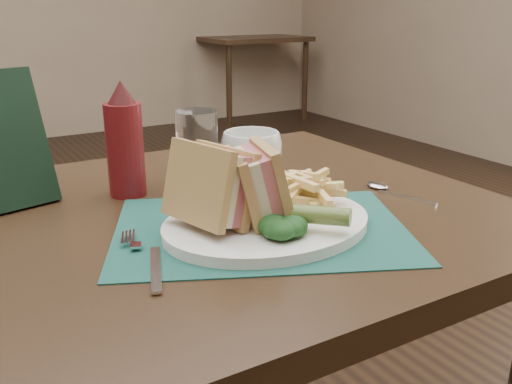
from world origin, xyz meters
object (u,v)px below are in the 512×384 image
sandwich_half_a (198,188)px  sandwich_half_b (242,184)px  saucer (251,180)px  ketchup_bottle (124,139)px  plate (267,224)px  check_presenter (3,141)px  drinking_glass (197,149)px  coffee_cup (251,155)px  table_bg_right (250,78)px  placemat (261,229)px

sandwich_half_a → sandwich_half_b: 0.06m
saucer → ketchup_bottle: ketchup_bottle is taller
plate → ketchup_bottle: size_ratio=1.61×
plate → check_presenter: size_ratio=1.42×
plate → ketchup_bottle: (-0.11, 0.25, 0.08)m
plate → check_presenter: bearing=133.2°
sandwich_half_a → saucer: 0.27m
drinking_glass → coffee_cup: bearing=-22.5°
table_bg_right → saucer: saucer is taller
plate → saucer: bearing=63.8°
saucer → drinking_glass: bearing=157.5°
sandwich_half_a → sandwich_half_b: (0.06, -0.00, -0.00)m
table_bg_right → drinking_glass: 4.37m
sandwich_half_a → ketchup_bottle: 0.24m
table_bg_right → saucer: (-2.19, -3.74, 0.38)m
coffee_cup → drinking_glass: 0.09m
placemat → coffee_cup: 0.22m
placemat → check_presenter: 0.41m
plate → coffee_cup: (0.09, 0.20, 0.04)m
saucer → check_presenter: size_ratio=0.71×
ketchup_bottle → plate: bearing=-65.2°
saucer → check_presenter: (-0.38, 0.09, 0.10)m
sandwich_half_b → placemat: bearing=5.8°
table_bg_right → sandwich_half_a: size_ratio=7.88×
placemat → check_presenter: bearing=134.5°
sandwich_half_b → check_presenter: 0.38m
plate → drinking_glass: drinking_glass is taller
sandwich_half_b → saucer: bearing=71.3°
placemat → drinking_glass: drinking_glass is taller
drinking_glass → placemat: bearing=-92.9°
table_bg_right → sandwich_half_a: sandwich_half_a is taller
table_bg_right → drinking_glass: size_ratio=6.92×
saucer → drinking_glass: 0.11m
table_bg_right → saucer: bearing=-120.3°
ketchup_bottle → check_presenter: 0.18m
table_bg_right → sandwich_half_b: size_ratio=8.52×
coffee_cup → check_presenter: check_presenter is taller
plate → check_presenter: 0.42m
plate → saucer: 0.22m
plate → coffee_cup: coffee_cup is taller
coffee_cup → drinking_glass: bearing=157.5°
sandwich_half_b → drinking_glass: (0.04, 0.22, -0.01)m
sandwich_half_a → coffee_cup: size_ratio=1.10×
sandwich_half_b → table_bg_right: bearing=74.6°
plate → saucer: (0.09, 0.20, -0.00)m
table_bg_right → coffee_cup: size_ratio=8.68×
sandwich_half_b → ketchup_bottle: (-0.08, 0.24, 0.02)m
saucer → ketchup_bottle: 0.23m
ketchup_bottle → table_bg_right: bearing=57.1°
table_bg_right → drinking_glass: bearing=-121.5°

